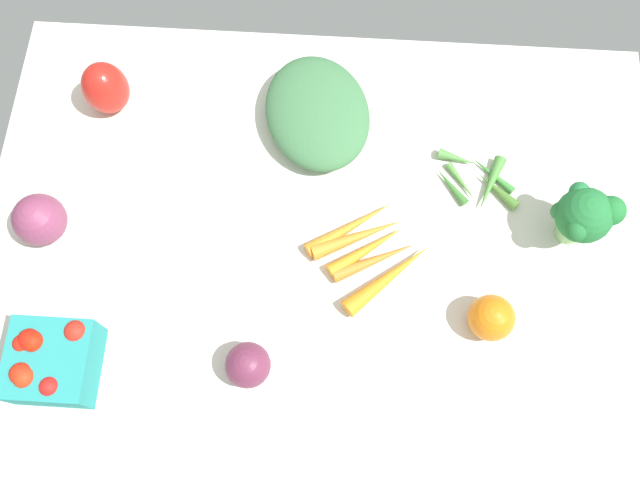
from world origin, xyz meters
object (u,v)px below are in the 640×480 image
Objects in this scene: berry_basket at (51,361)px; okra_pile at (479,180)px; bell_pepper_red at (106,88)px; carrot_bunch at (369,252)px; leafy_greens_clump at (317,112)px; red_onion_center at (40,218)px; heirloom_tomato_orange at (491,318)px; red_onion_near_basket at (248,365)px; broccoli_head at (585,215)px.

berry_basket is 0.85× the size of okra_pile.
okra_pile is at bearing 169.93° from bell_pepper_red.
leafy_greens_clump is (9.18, -22.25, 1.87)cm from carrot_bunch.
red_onion_center is 67.11cm from okra_pile.
heirloom_tomato_orange is at bearing 151.21° from bell_pepper_red.
bell_pepper_red is at bearing -105.72° from red_onion_center.
red_onion_center is (39.99, 20.88, 0.80)cm from leafy_greens_clump.
bell_pepper_red is at bearing -2.36° from leafy_greens_clump.
red_onion_center is (49.17, -1.37, 2.67)cm from carrot_bunch.
bell_pepper_red reaches higher than leafy_greens_clump.
red_onion_center is at bearing -9.31° from heirloom_tomato_orange.
bell_pepper_red is (-6.27, -22.27, 0.87)cm from red_onion_center.
red_onion_near_basket is (16.32, 18.28, 1.97)cm from carrot_bunch.
red_onion_near_basket reaches higher than leafy_greens_clump.
red_onion_center reaches higher than okra_pile.
carrot_bunch is at bearing 112.43° from leafy_greens_clump.
carrot_bunch is 1.75× the size of berry_basket.
bell_pepper_red reaches higher than okra_pile.
heirloom_tomato_orange is 0.50× the size of okra_pile.
bell_pepper_red is at bearing -28.79° from heirloom_tomato_orange.
berry_basket reaches higher than red_onion_near_basket.
red_onion_near_basket is 34.93cm from heirloom_tomato_orange.
broccoli_head is at bearing -161.35° from berry_basket.
leafy_greens_clump is 2.19× the size of bell_pepper_red.
carrot_bunch is at bearing 178.41° from red_onion_center.
carrot_bunch is at bearing 151.15° from bell_pepper_red.
berry_basket is (34.14, 41.76, 0.85)cm from leafy_greens_clump.
broccoli_head is 79.80cm from red_onion_center.
red_onion_center is 1.17× the size of heirloom_tomato_orange.
broccoli_head reaches higher than red_onion_near_basket.
broccoli_head is at bearing 150.71° from okra_pile.
berry_basket is at bearing 18.65° from broccoli_head.
heirloom_tomato_orange reaches higher than red_onion_near_basket.
red_onion_near_basket reaches higher than okra_pile.
broccoli_head is 1.70× the size of heirloom_tomato_orange.
berry_basket is (0.42, 43.15, -0.82)cm from bell_pepper_red.
heirloom_tomato_orange is at bearing 130.00° from leafy_greens_clump.
broccoli_head is 43.27cm from leafy_greens_clump.
okra_pile is at bearing -169.98° from red_onion_center.
broccoli_head is 1.18× the size of bell_pepper_red.
bell_pepper_red is 1.43× the size of heirloom_tomato_orange.
broccoli_head reaches higher than red_onion_center.
broccoli_head reaches higher than okra_pile.
berry_basket is (27.00, 1.23, 0.75)cm from red_onion_near_basket.
berry_basket is (-5.85, 20.88, 0.05)cm from red_onion_center.
leafy_greens_clump reaches higher than okra_pile.
broccoli_head is at bearing -169.97° from carrot_bunch.
carrot_bunch is at bearing 37.73° from okra_pile.
leafy_greens_clump is at bearing -129.26° from berry_basket.
berry_basket is (73.79, 24.90, -3.11)cm from broccoli_head.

